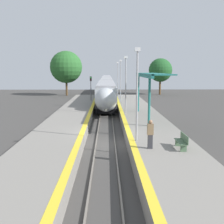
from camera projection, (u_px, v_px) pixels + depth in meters
name	position (u px, v px, depth m)	size (l,w,h in m)	color
ground_plane	(106.00, 144.00, 21.36)	(120.00, 120.00, 0.00)	#423F3D
rail_left	(96.00, 143.00, 21.33)	(0.08, 90.00, 0.15)	slate
rail_right	(115.00, 143.00, 21.36)	(0.08, 90.00, 0.15)	slate
train	(106.00, 85.00, 63.41)	(2.73, 66.19, 3.75)	black
platform_right	(154.00, 138.00, 21.35)	(4.25, 64.00, 0.99)	gray
platform_left	(58.00, 138.00, 21.22)	(4.12, 64.00, 0.99)	gray
platform_bench	(182.00, 141.00, 16.60)	(0.44, 1.63, 0.89)	#4C6B4C
person_waiting	(150.00, 134.00, 16.60)	(0.36, 0.23, 1.74)	#333338
railway_signal	(91.00, 89.00, 42.45)	(0.28, 0.28, 4.64)	#59595E
lamppost_near	(137.00, 89.00, 18.09)	(0.36, 0.20, 6.05)	#9E9EA3
lamppost_mid	(126.00, 82.00, 29.02)	(0.36, 0.20, 6.05)	#9E9EA3
lamppost_far	(121.00, 78.00, 39.95)	(0.36, 0.20, 6.05)	#9E9EA3
lamppost_farthest	(118.00, 77.00, 50.88)	(0.36, 0.20, 6.05)	#9E9EA3
station_canopy	(149.00, 76.00, 26.97)	(2.02, 11.18, 4.32)	#1E6B66
background_tree_left	(66.00, 67.00, 61.17)	(6.97, 6.97, 9.70)	brown
background_tree_right	(160.00, 70.00, 63.32)	(5.29, 5.29, 8.20)	brown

